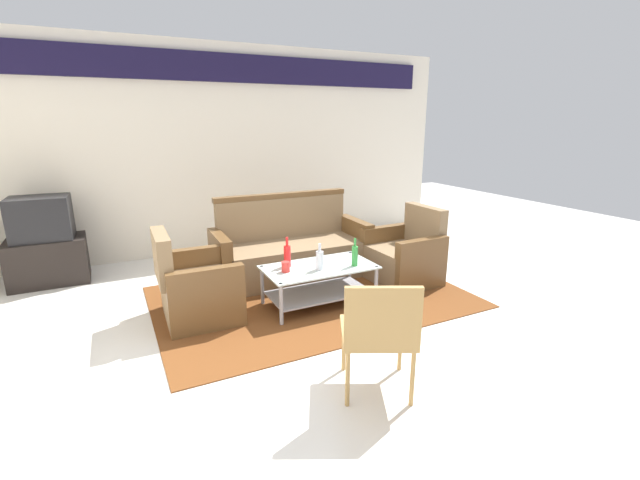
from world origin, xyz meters
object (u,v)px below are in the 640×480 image
armchair_right (405,257)px  cup (286,267)px  bottle_clear (320,260)px  bottle_red (287,255)px  television (41,218)px  tv_stand (48,261)px  bottle_green (355,255)px  coffee_table (319,279)px  couch (291,251)px  wicker_chair (379,329)px  armchair_left (197,289)px

armchair_right → cup: 1.55m
bottle_clear → bottle_red: 0.33m
cup → television: size_ratio=0.16×
tv_stand → bottle_green: bearing=-36.3°
coffee_table → armchair_right: bearing=7.7°
couch → armchair_right: bearing=148.6°
couch → bottle_green: 1.06m
coffee_table → bottle_green: bottle_green is taller
bottle_green → coffee_table: bearing=157.0°
couch → bottle_red: (-0.34, -0.73, 0.21)m
coffee_table → couch: bearing=86.0°
wicker_chair → bottle_red: bearing=115.2°
bottle_red → couch: bearing=65.0°
tv_stand → television: television is taller
bottle_clear → wicker_chair: 1.45m
tv_stand → couch: bearing=-22.6°
armchair_right → cup: size_ratio=8.50×
television → armchair_left: bearing=130.8°
armchair_left → bottle_red: 0.91m
couch → cup: bearing=65.6°
bottle_red → tv_stand: 2.86m
bottle_clear → tv_stand: bearing=140.6°
wicker_chair → television: bearing=148.5°
coffee_table → television: size_ratio=1.78×
bottle_red → wicker_chair: size_ratio=0.36×
bottle_clear → cup: 0.33m
couch → armchair_right: size_ratio=2.13×
bottle_green → television: bearing=143.7°
couch → coffee_table: size_ratio=1.65×
armchair_left → bottle_red: size_ratio=2.83×
armchair_left → tv_stand: armchair_left is taller
couch → coffee_table: couch is taller
armchair_right → bottle_clear: armchair_right is taller
armchair_right → wicker_chair: size_ratio=1.01×
coffee_table → bottle_red: 0.40m
armchair_right → television: bearing=62.6°
couch → bottle_green: couch is taller
tv_stand → cup: bearing=-42.1°
bottle_red → television: 2.85m
coffee_table → television: television is taller
coffee_table → cup: (-0.35, 0.00, 0.19)m
wicker_chair → coffee_table: bearing=104.6°
bottle_red → cup: bottle_red is taller
armchair_right → bottle_red: armchair_right is taller
armchair_left → bottle_green: (1.48, -0.38, 0.23)m
armchair_right → bottle_red: size_ratio=2.83×
bottle_red → bottle_green: bearing=-24.5°
armchair_right → television: television is taller
armchair_right → coffee_table: bearing=96.1°
armchair_right → tv_stand: (-3.67, 1.77, -0.03)m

